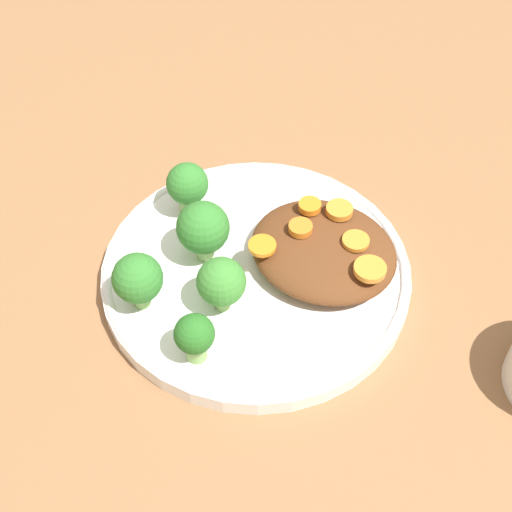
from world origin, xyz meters
name	(u,v)px	position (x,y,z in m)	size (l,w,h in m)	color
ground_plane	(256,278)	(0.00, 0.00, 0.00)	(4.00, 4.00, 0.00)	#8C603D
plate	(256,271)	(0.00, 0.00, 0.01)	(0.28, 0.28, 0.02)	white
stew_mound	(323,250)	(0.05, 0.04, 0.03)	(0.13, 0.12, 0.03)	#5B3319
broccoli_floret_0	(188,186)	(-0.09, 0.02, 0.05)	(0.04, 0.04, 0.06)	#759E51
broccoli_floret_1	(138,279)	(-0.06, -0.09, 0.05)	(0.04, 0.04, 0.06)	#759E51
broccoli_floret_2	(203,229)	(-0.05, -0.01, 0.05)	(0.05, 0.05, 0.06)	#7FA85B
broccoli_floret_3	(223,283)	(0.00, -0.05, 0.05)	(0.04, 0.04, 0.05)	#759E51
broccoli_floret_4	(195,336)	(0.01, -0.11, 0.04)	(0.03, 0.03, 0.05)	#7FA85B
carrot_slice_0	(356,241)	(0.07, 0.05, 0.05)	(0.02, 0.02, 0.00)	orange
carrot_slice_1	(339,210)	(0.04, 0.07, 0.05)	(0.02, 0.02, 0.01)	orange
carrot_slice_2	(370,269)	(0.10, 0.03, 0.05)	(0.03, 0.03, 0.01)	orange
carrot_slice_3	(310,206)	(0.02, 0.06, 0.05)	(0.02, 0.02, 0.01)	orange
carrot_slice_4	(260,248)	(0.01, 0.00, 0.05)	(0.02, 0.02, 0.00)	orange
carrot_slice_5	(300,228)	(0.02, 0.04, 0.05)	(0.02, 0.02, 0.01)	orange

